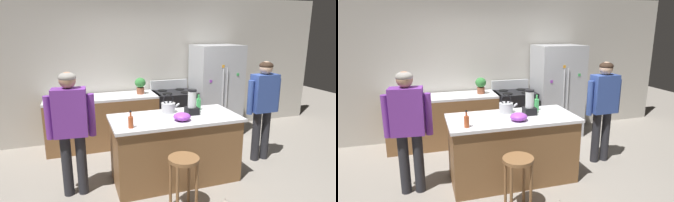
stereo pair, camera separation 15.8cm
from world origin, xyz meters
The scene contains 15 objects.
ground_plane centered at (0.00, 0.00, 0.00)m, with size 14.00×14.00×0.00m, color gray.
back_wall centered at (0.00, 1.95, 1.35)m, with size 8.00×0.10×2.70m, color #BCB7AD.
kitchen_island centered at (0.00, 0.00, 0.46)m, with size 1.76×0.83×0.92m.
back_counter_run centered at (-0.80, 1.55, 0.46)m, with size 2.00×0.64×0.92m.
refrigerator centered at (1.41, 1.50, 0.89)m, with size 0.90×0.73×1.79m.
stove_range centered at (0.53, 1.52, 0.47)m, with size 0.76×0.65×1.10m.
person_by_island_left centered at (-1.35, 0.03, 0.97)m, with size 0.60×0.25×1.60m.
person_by_sink_right centered at (1.54, 0.15, 0.97)m, with size 0.59×0.23×1.61m.
bar_stool centered at (-0.16, -0.74, 0.52)m, with size 0.36×0.36×0.67m.
potted_plant centered at (-0.12, 1.55, 1.10)m, with size 0.20×0.20×0.30m.
blender_appliance centered at (0.27, 0.04, 1.07)m, with size 0.17×0.17×0.35m.
bottle_cooking_sauce centered at (-0.66, -0.26, 1.00)m, with size 0.06×0.06×0.22m.
bottle_soda centered at (0.44, 0.21, 1.02)m, with size 0.07×0.07×0.26m.
mixing_bowl centered at (0.03, -0.18, 0.98)m, with size 0.23×0.23×0.10m, color purple.
tea_kettle centered at (-0.02, 0.23, 1.00)m, with size 0.28×0.20×0.27m.
Camera 2 is at (-1.15, -3.58, 2.09)m, focal length 30.76 mm.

